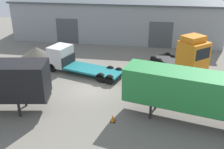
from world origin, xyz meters
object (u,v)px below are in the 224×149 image
object	(u,v)px
container_trailer_green	(199,93)
oil_drum	(138,83)
traffic_cone	(113,119)
flatbed_truck_white	(70,60)
tractor_unit_orange	(189,56)
gravel_pile	(36,52)

from	to	relation	value
container_trailer_green	oil_drum	bearing A→B (deg)	-34.96
oil_drum	traffic_cone	distance (m)	6.28
container_trailer_green	flatbed_truck_white	distance (m)	14.58
tractor_unit_orange	oil_drum	size ratio (longest dim) A/B	7.22
tractor_unit_orange	gravel_pile	bearing A→B (deg)	-139.35
container_trailer_green	oil_drum	xyz separation A→B (m)	(-4.58, 5.21, -2.06)
tractor_unit_orange	gravel_pile	world-z (taller)	tractor_unit_orange
flatbed_truck_white	gravel_pile	distance (m)	6.69
traffic_cone	flatbed_truck_white	bearing A→B (deg)	124.13
gravel_pile	oil_drum	size ratio (longest dim) A/B	4.51
gravel_pile	traffic_cone	xyz separation A→B (m)	(11.61, -12.56, -0.40)
tractor_unit_orange	gravel_pile	xyz separation A→B (m)	(-18.10, 2.36, -1.34)
tractor_unit_orange	oil_drum	world-z (taller)	tractor_unit_orange
flatbed_truck_white	container_trailer_green	bearing A→B (deg)	163.86
oil_drum	container_trailer_green	bearing A→B (deg)	-48.67
traffic_cone	tractor_unit_orange	bearing A→B (deg)	57.51
container_trailer_green	traffic_cone	world-z (taller)	container_trailer_green
oil_drum	traffic_cone	xyz separation A→B (m)	(-1.50, -6.10, -0.19)
tractor_unit_orange	oil_drum	distance (m)	6.65
flatbed_truck_white	oil_drum	bearing A→B (deg)	176.92
container_trailer_green	flatbed_truck_white	world-z (taller)	container_trailer_green
traffic_cone	container_trailer_green	bearing A→B (deg)	8.29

